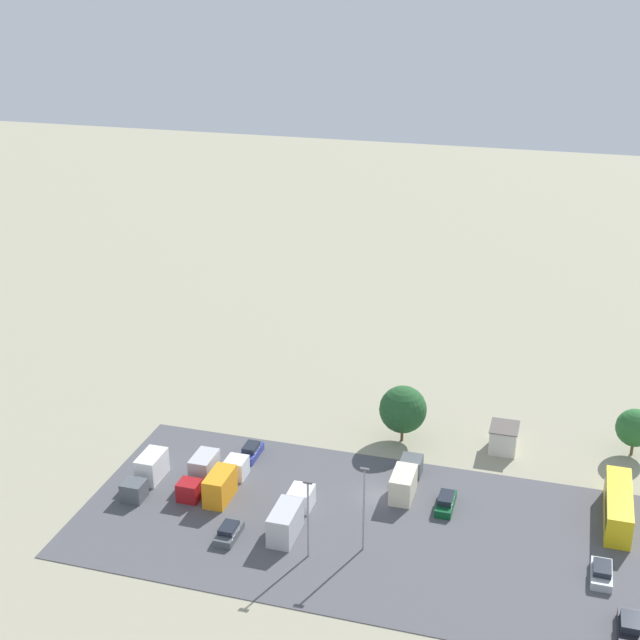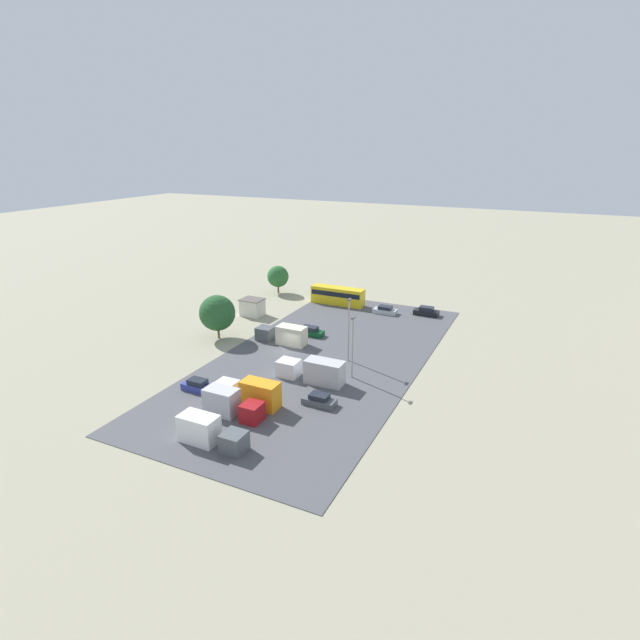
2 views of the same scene
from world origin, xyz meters
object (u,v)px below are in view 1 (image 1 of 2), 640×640
(parked_car_1, at_px, (629,627))
(parked_car_2, at_px, (229,532))
(parked_truck_2, at_px, (290,515))
(parked_car_4, at_px, (602,573))
(parked_truck_0, at_px, (147,473))
(parked_truck_1, at_px, (200,474))
(parked_car_0, at_px, (446,502))
(parked_truck_3, at_px, (225,481))
(parked_truck_4, at_px, (405,479))
(parked_car_3, at_px, (251,451))
(bus, at_px, (618,505))
(shed_building, at_px, (504,438))

(parked_car_1, bearing_deg, parked_car_2, 175.19)
(parked_truck_2, bearing_deg, parked_car_4, 1.00)
(parked_truck_0, distance_m, parked_truck_1, 6.04)
(parked_car_0, relative_size, parked_truck_3, 0.55)
(parked_car_0, bearing_deg, parked_truck_1, -173.10)
(parked_truck_4, bearing_deg, parked_truck_2, -134.54)
(parked_car_1, distance_m, parked_car_2, 39.08)
(parked_car_1, height_order, parked_truck_2, parked_truck_2)
(parked_car_3, relative_size, parked_truck_1, 0.57)
(parked_car_4, relative_size, parked_truck_2, 0.46)
(parked_car_0, distance_m, parked_truck_2, 17.10)
(parked_car_1, distance_m, parked_truck_1, 47.08)
(parked_car_3, height_order, parked_truck_2, parked_truck_2)
(parked_car_2, height_order, parked_truck_4, parked_truck_4)
(parked_car_4, relative_size, parked_truck_0, 0.57)
(parked_truck_3, bearing_deg, parked_car_4, -5.14)
(bus, height_order, parked_truck_1, bus)
(shed_building, height_order, parked_car_1, shed_building)
(parked_car_3, distance_m, parked_car_4, 41.70)
(parked_car_2, distance_m, parked_truck_0, 14.32)
(parked_truck_4, bearing_deg, shed_building, 51.61)
(bus, xyz_separation_m, parked_truck_3, (41.64, 6.75, -0.34))
(parked_truck_1, relative_size, parked_truck_2, 0.77)
(bus, distance_m, parked_truck_1, 45.28)
(parked_car_3, bearing_deg, parked_truck_0, -136.09)
(bus, distance_m, parked_truck_3, 42.18)
(bus, distance_m, parked_car_2, 40.78)
(parked_truck_1, bearing_deg, parked_truck_0, 13.80)
(shed_building, distance_m, bus, 17.34)
(parked_truck_2, xyz_separation_m, parked_truck_3, (8.94, -4.15, 0.02))
(parked_truck_0, distance_m, parked_truck_2, 18.37)
(shed_building, height_order, parked_car_4, shed_building)
(parked_truck_3, relative_size, parked_truck_4, 1.01)
(parked_truck_0, bearing_deg, bus, -171.63)
(parked_truck_2, bearing_deg, parked_car_1, -11.25)
(parked_car_0, bearing_deg, bus, 8.80)
(parked_car_2, xyz_separation_m, parked_truck_0, (12.57, -6.81, 0.79))
(parked_car_2, height_order, parked_truck_0, parked_truck_0)
(parked_car_3, bearing_deg, parked_car_4, -16.33)
(parked_car_1, xyz_separation_m, parked_car_3, (42.33, -18.93, -0.03))
(bus, relative_size, parked_car_4, 2.43)
(parked_car_3, relative_size, parked_truck_4, 0.49)
(parked_car_3, distance_m, parked_truck_3, 8.16)
(parked_truck_0, bearing_deg, parked_truck_1, -166.20)
(parked_car_2, relative_size, parked_truck_0, 0.53)
(parked_car_1, bearing_deg, parked_truck_1, 165.82)
(parked_truck_4, bearing_deg, parked_car_4, -24.95)
(parked_car_0, bearing_deg, shed_building, 71.62)
(parked_car_3, distance_m, parked_truck_4, 19.13)
(parked_truck_0, bearing_deg, parked_car_3, -136.09)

